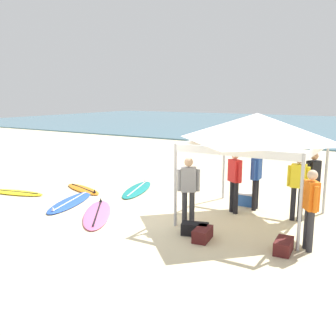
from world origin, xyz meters
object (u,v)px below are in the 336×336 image
person_grey (188,187)px  gear_bag_by_pole (203,234)px  canopy_tent (257,128)px  person_yellow (298,183)px  person_orange (310,204)px  surfboard_pink (97,214)px  surfboard_blue (70,202)px  surfboard_yellow (15,192)px  person_red (235,178)px  person_blue (256,175)px  surfboard_teal (137,189)px  person_black (313,179)px  gear_bag_on_sand (195,229)px  cooler_box (247,199)px  surfboard_orange (83,189)px  gear_bag_near_tent (284,246)px

person_grey → gear_bag_by_pole: (0.72, -0.65, -0.85)m
canopy_tent → gear_bag_by_pole: 3.04m
person_yellow → person_orange: bearing=-69.9°
surfboard_pink → person_orange: 5.44m
surfboard_pink → surfboard_blue: size_ratio=0.97×
surfboard_yellow → person_orange: person_orange is taller
surfboard_yellow → person_red: (6.90, 1.81, 0.95)m
surfboard_yellow → person_blue: person_blue is taller
surfboard_teal → person_blue: bearing=-0.2°
person_orange → gear_bag_by_pole: size_ratio=2.85×
surfboard_pink → person_black: 5.85m
person_red → gear_bag_by_pole: size_ratio=2.85×
surfboard_pink → gear_bag_on_sand: bearing=1.5°
surfboard_teal → person_orange: (5.99, -2.21, 0.95)m
cooler_box → gear_bag_by_pole: bearing=-88.3°
canopy_tent → person_yellow: size_ratio=1.80×
surfboard_teal → cooler_box: cooler_box is taller
surfboard_orange → person_grey: size_ratio=1.18×
surfboard_pink → person_red: (3.05, 2.12, 0.95)m
gear_bag_near_tent → canopy_tent: bearing=125.9°
canopy_tent → person_red: 1.56m
gear_bag_by_pole → gear_bag_on_sand: 0.36m
surfboard_teal → person_orange: person_orange is taller
person_blue → cooler_box: bearing=141.8°
surfboard_blue → gear_bag_on_sand: bearing=-4.9°
person_black → person_yellow: same height
canopy_tent → cooler_box: canopy_tent is taller
gear_bag_on_sand → cooler_box: (0.20, 2.91, 0.06)m
person_red → canopy_tent: bearing=-22.1°
person_yellow → gear_bag_by_pole: person_yellow is taller
person_red → cooler_box: person_red is taller
person_yellow → person_blue: same height
canopy_tent → person_orange: (1.64, -1.33, -1.40)m
person_blue → surfboard_pink: bearing=-141.7°
person_yellow → gear_bag_on_sand: bearing=-127.9°
surfboard_pink → gear_bag_near_tent: size_ratio=4.14×
gear_bag_near_tent → cooler_box: size_ratio=1.20×
person_red → surfboard_teal: bearing=170.6°
surfboard_yellow → surfboard_blue: size_ratio=0.84×
person_black → surfboard_pink: bearing=-147.9°
surfboard_teal → surfboard_blue: size_ratio=0.98×
canopy_tent → surfboard_teal: bearing=168.6°
person_blue → cooler_box: 0.89m
person_blue → surfboard_teal: bearing=179.8°
person_yellow → surfboard_yellow: bearing=-166.7°
surfboard_yellow → cooler_box: (6.97, 2.67, 0.16)m
person_black → canopy_tent: bearing=-134.8°
surfboard_teal → surfboard_yellow: same height
surfboard_teal → cooler_box: size_ratio=5.03×
surfboard_blue → cooler_box: bearing=28.9°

